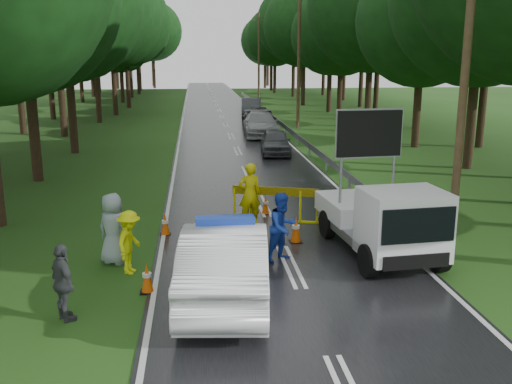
{
  "coord_description": "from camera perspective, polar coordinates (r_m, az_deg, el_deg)",
  "views": [
    {
      "loc": [
        -2.33,
        -13.51,
        5.25
      ],
      "look_at": [
        -0.59,
        2.81,
        1.3
      ],
      "focal_mm": 40.0,
      "sensor_mm": 36.0,
      "label": 1
    }
  ],
  "objects": [
    {
      "name": "utility_pole_far",
      "position": [
        67.93,
        0.28,
        13.37
      ],
      "size": [
        1.4,
        0.24,
        10.0
      ],
      "color": "#452F20",
      "rests_on": "ground"
    },
    {
      "name": "utility_pole_near",
      "position": [
        17.24,
        20.26,
        12.1
      ],
      "size": [
        1.4,
        0.24,
        10.0
      ],
      "color": "#452F20",
      "rests_on": "ground"
    },
    {
      "name": "bystander_mid",
      "position": [
        12.18,
        -18.73,
        -8.6
      ],
      "size": [
        0.86,
        1.01,
        1.62
      ],
      "primitive_type": "imported",
      "rotation": [
        0.0,
        0.0,
        2.16
      ],
      "color": "#393C40",
      "rests_on": "ground"
    },
    {
      "name": "bystander_left",
      "position": [
        14.32,
        -12.53,
        -4.93
      ],
      "size": [
        0.84,
        1.15,
        1.59
      ],
      "primitive_type": "imported",
      "rotation": [
        0.0,
        0.0,
        1.3
      ],
      "color": "#E8F40D",
      "rests_on": "ground"
    },
    {
      "name": "work_truck",
      "position": [
        15.46,
        12.61,
        -2.67
      ],
      "size": [
        2.51,
        4.91,
        3.78
      ],
      "rotation": [
        0.0,
        0.0,
        0.09
      ],
      "color": "gray",
      "rests_on": "ground"
    },
    {
      "name": "police_sedan",
      "position": [
        12.62,
        -3.06,
        -6.89
      ],
      "size": [
        2.27,
        5.29,
        1.86
      ],
      "rotation": [
        0.0,
        0.0,
        3.05
      ],
      "color": "white",
      "rests_on": "ground"
    },
    {
      "name": "cone_far",
      "position": [
        19.29,
        0.96,
        -1.29
      ],
      "size": [
        0.31,
        0.31,
        0.65
      ],
      "color": "black",
      "rests_on": "ground"
    },
    {
      "name": "road",
      "position": [
        43.89,
        -3.03,
        6.65
      ],
      "size": [
        7.0,
        140.0,
        0.02
      ],
      "primitive_type": "cube",
      "color": "black",
      "rests_on": "ground"
    },
    {
      "name": "cone_near_left",
      "position": [
        13.25,
        -10.84,
        -8.46
      ],
      "size": [
        0.33,
        0.33,
        0.7
      ],
      "color": "black",
      "rests_on": "ground"
    },
    {
      "name": "queue_car_third",
      "position": [
        44.13,
        0.19,
        7.58
      ],
      "size": [
        2.81,
        5.12,
        1.36
      ],
      "primitive_type": "imported",
      "rotation": [
        0.0,
        0.0,
        -0.12
      ],
      "color": "black",
      "rests_on": "ground"
    },
    {
      "name": "barrier",
      "position": [
        18.22,
        1.95,
        -0.38
      ],
      "size": [
        2.69,
        0.86,
        1.16
      ],
      "rotation": [
        0.0,
        0.0,
        -0.29
      ],
      "color": "yellow",
      "rests_on": "ground"
    },
    {
      "name": "cone_right",
      "position": [
        17.32,
        10.03,
        -3.21
      ],
      "size": [
        0.32,
        0.32,
        0.67
      ],
      "color": "black",
      "rests_on": "ground"
    },
    {
      "name": "bystander_right",
      "position": [
        15.04,
        -14.1,
        -3.59
      ],
      "size": [
        1.08,
        0.98,
        1.86
      ],
      "primitive_type": "imported",
      "rotation": [
        0.0,
        0.0,
        2.59
      ],
      "color": "#8D9EAA",
      "rests_on": "ground"
    },
    {
      "name": "queue_car_second",
      "position": [
        38.14,
        0.47,
        6.8
      ],
      "size": [
        2.43,
        5.52,
        1.58
      ],
      "primitive_type": "imported",
      "rotation": [
        0.0,
        0.0,
        -0.04
      ],
      "color": "gray",
      "rests_on": "ground"
    },
    {
      "name": "cone_left_mid",
      "position": [
        17.25,
        -9.07,
        -3.2
      ],
      "size": [
        0.33,
        0.33,
        0.69
      ],
      "color": "black",
      "rests_on": "ground"
    },
    {
      "name": "civilian",
      "position": [
        14.83,
        2.68,
        -3.51
      ],
      "size": [
        1.12,
        1.06,
        1.82
      ],
      "primitive_type": "imported",
      "rotation": [
        0.0,
        0.0,
        0.59
      ],
      "color": "#1B3EB5",
      "rests_on": "ground"
    },
    {
      "name": "utility_pole_mid",
      "position": [
        42.19,
        4.3,
        13.23
      ],
      "size": [
        1.4,
        0.24,
        10.0
      ],
      "color": "#452F20",
      "rests_on": "ground"
    },
    {
      "name": "cone_center",
      "position": [
        16.4,
        4.0,
        -3.79
      ],
      "size": [
        0.37,
        0.37,
        0.78
      ],
      "color": "black",
      "rests_on": "ground"
    },
    {
      "name": "queue_car_fourth",
      "position": [
        50.59,
        -0.48,
        8.47
      ],
      "size": [
        2.09,
        4.93,
        1.58
      ],
      "primitive_type": "imported",
      "rotation": [
        0.0,
        0.0,
        -0.09
      ],
      "color": "#3B3D42",
      "rests_on": "ground"
    },
    {
      "name": "guardrail",
      "position": [
        43.85,
        1.86,
        7.36
      ],
      "size": [
        0.12,
        60.06,
        0.7
      ],
      "color": "gray",
      "rests_on": "ground"
    },
    {
      "name": "ground",
      "position": [
        14.68,
        3.47,
        -7.45
      ],
      "size": [
        160.0,
        160.0,
        0.0
      ],
      "primitive_type": "plane",
      "color": "#214513",
      "rests_on": "ground"
    },
    {
      "name": "queue_car_first",
      "position": [
        31.05,
        1.95,
        5.03
      ],
      "size": [
        1.9,
        4.03,
        1.33
      ],
      "primitive_type": "imported",
      "rotation": [
        0.0,
        0.0,
        -0.09
      ],
      "color": "#414449",
      "rests_on": "ground"
    },
    {
      "name": "officer",
      "position": [
        17.91,
        -0.63,
        -0.22
      ],
      "size": [
        0.79,
        0.58,
        1.99
      ],
      "primitive_type": "imported",
      "rotation": [
        0.0,
        0.0,
        3.29
      ],
      "color": "#D3C90B",
      "rests_on": "ground"
    }
  ]
}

